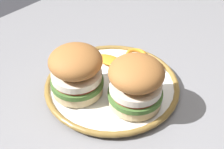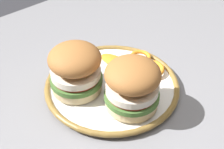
# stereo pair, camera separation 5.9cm
# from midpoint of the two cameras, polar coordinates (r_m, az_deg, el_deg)

# --- Properties ---
(dining_table) EXTENTS (1.33, 0.97, 0.78)m
(dining_table) POSITION_cam_midpoint_polar(r_m,az_deg,el_deg) (0.76, 6.16, -9.63)
(dining_table) COLOR gray
(dining_table) RESTS_ON ground
(dinner_plate) EXTENTS (0.28, 0.28, 0.02)m
(dinner_plate) POSITION_cam_midpoint_polar(r_m,az_deg,el_deg) (0.70, 2.42, -2.01)
(dinner_plate) COLOR white
(dinner_plate) RESTS_ON dining_table
(sandwich_half_left) EXTENTS (0.14, 0.14, 0.10)m
(sandwich_half_left) POSITION_cam_midpoint_polar(r_m,az_deg,el_deg) (0.62, 6.21, -1.77)
(sandwich_half_left) COLOR beige
(sandwich_half_left) RESTS_ON dinner_plate
(sandwich_half_right) EXTENTS (0.13, 0.13, 0.10)m
(sandwich_half_right) POSITION_cam_midpoint_polar(r_m,az_deg,el_deg) (0.65, -3.67, 0.98)
(sandwich_half_right) COLOR beige
(sandwich_half_right) RESTS_ON dinner_plate
(orange_peel_curled) EXTENTS (0.08, 0.08, 0.01)m
(orange_peel_curled) POSITION_cam_midpoint_polar(r_m,az_deg,el_deg) (0.73, 9.02, 0.88)
(orange_peel_curled) COLOR orange
(orange_peel_curled) RESTS_ON dinner_plate
(orange_peel_strip_long) EXTENTS (0.05, 0.08, 0.01)m
(orange_peel_strip_long) POSITION_cam_midpoint_polar(r_m,az_deg,el_deg) (0.75, 2.57, 2.35)
(orange_peel_strip_long) COLOR orange
(orange_peel_strip_long) RESTS_ON dinner_plate
(orange_peel_strip_short) EXTENTS (0.04, 0.07, 0.01)m
(orange_peel_strip_short) POSITION_cam_midpoint_polar(r_m,az_deg,el_deg) (0.71, 5.14, 0.11)
(orange_peel_strip_short) COLOR orange
(orange_peel_strip_short) RESTS_ON dinner_plate
(orange_peel_small_curl) EXTENTS (0.05, 0.05, 0.01)m
(orange_peel_small_curl) POSITION_cam_midpoint_polar(r_m,az_deg,el_deg) (0.76, 7.08, 2.90)
(orange_peel_small_curl) COLOR orange
(orange_peel_small_curl) RESTS_ON dinner_plate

